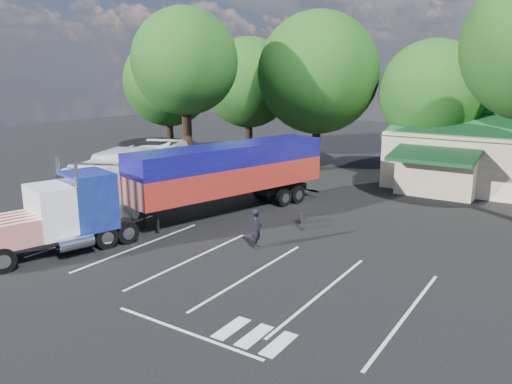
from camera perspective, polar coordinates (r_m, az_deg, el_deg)
The scene contains 11 objects.
ground at distance 27.15m, azimuth 0.88°, elevation -3.85°, with size 120.00×120.00×0.00m, color black.
tree_row_a at distance 52.54m, azimuth -10.01°, elevation 12.32°, with size 9.00×9.00×11.68m.
tree_row_b at distance 47.93m, azimuth -0.84°, elevation 12.38°, with size 8.40×8.40×11.35m.
tree_row_c at distance 42.50m, azimuth 7.12°, elevation 13.35°, with size 10.00×10.00×13.05m.
tree_row_d at distance 40.63m, azimuth 19.55°, elevation 10.63°, with size 8.00×8.00×10.60m.
tree_near_left at distance 37.03m, azimuth -8.13°, elevation 14.50°, with size 7.60×7.60×12.65m.
semi_truck at distance 27.61m, azimuth -7.29°, elevation 1.48°, with size 7.87×20.14×4.24m.
woman at distance 23.53m, azimuth 0.10°, elevation -4.19°, with size 0.69×0.46×1.90m, color black.
bicycle at distance 26.98m, azimuth 5.26°, elevation -2.97°, with size 0.63×1.80×0.95m, color black.
tour_bus at distance 32.21m, azimuth -13.60°, elevation 1.81°, with size 2.98×12.75×3.55m, color silver.
silver_sedan at distance 37.72m, azimuth 19.00°, elevation 1.32°, with size 1.29×3.70×1.22m, color #A7AAAF.
Camera 1 is at (13.86, -21.88, 8.13)m, focal length 35.00 mm.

